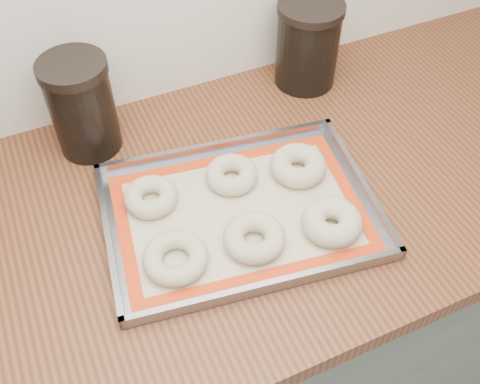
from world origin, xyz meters
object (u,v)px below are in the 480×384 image
bagel_front_right (332,222)px  bagel_back_right (298,166)px  bagel_front_mid (254,238)px  canister_right (308,44)px  bagel_back_mid (232,175)px  bagel_back_left (151,197)px  baking_tray (240,212)px  bagel_front_left (176,258)px  canister_mid (82,106)px

bagel_front_right → bagel_back_right: bagel_front_right is taller
bagel_front_mid → canister_right: bearing=51.1°
bagel_back_mid → bagel_back_right: (0.12, -0.03, 0.00)m
bagel_back_left → bagel_back_mid: size_ratio=0.99×
bagel_front_right → bagel_back_mid: (-0.11, 0.17, -0.00)m
baking_tray → bagel_front_mid: bearing=-94.8°
bagel_front_mid → canister_right: (0.29, 0.36, 0.07)m
baking_tray → bagel_front_left: (-0.14, -0.05, 0.01)m
baking_tray → bagel_back_right: bagel_back_right is taller
bagel_front_right → canister_right: canister_right is taller
canister_mid → baking_tray: bearing=-55.9°
baking_tray → bagel_front_left: bearing=-158.5°
bagel_front_right → canister_right: 0.42m
bagel_back_right → canister_mid: bearing=144.2°
bagel_front_mid → bagel_front_right: (0.13, -0.02, 0.00)m
bagel_front_right → bagel_front_left: bearing=171.1°
bagel_back_mid → canister_right: (0.27, 0.21, 0.07)m
bagel_front_mid → bagel_front_right: size_ratio=1.01×
bagel_front_right → bagel_back_mid: bearing=122.2°
bagel_back_mid → bagel_front_right: bearing=-57.8°
baking_tray → bagel_back_mid: size_ratio=5.33×
bagel_back_right → baking_tray: bearing=-162.0°
bagel_back_left → canister_mid: size_ratio=0.49×
bagel_front_right → bagel_back_left: bearing=145.0°
canister_right → bagel_back_left: bearing=-153.8°
bagel_back_right → canister_mid: (-0.33, 0.24, 0.07)m
bagel_front_right → bagel_back_right: size_ratio=0.99×
baking_tray → canister_mid: bearing=124.1°
bagel_front_right → canister_mid: canister_mid is taller
bagel_front_left → canister_mid: bearing=99.1°
canister_right → bagel_back_mid: bearing=-141.3°
bagel_back_left → bagel_back_right: (0.27, -0.04, 0.00)m
bagel_back_left → bagel_back_mid: bearing=-3.6°
bagel_back_left → canister_right: bearing=26.2°
canister_mid → bagel_back_left: bearing=-73.5°
canister_mid → bagel_front_right: bearing=-50.0°
bagel_front_mid → bagel_back_mid: bearing=80.9°
baking_tray → bagel_front_left: bagel_front_left is taller
bagel_front_right → baking_tray: bearing=142.8°
bagel_back_mid → bagel_back_right: bearing=-14.7°
baking_tray → canister_right: 0.41m
canister_mid → bagel_back_right: bearing=-35.8°
bagel_back_mid → bagel_back_right: bagel_back_right is taller
bagel_front_left → bagel_back_mid: 0.20m
bagel_front_left → bagel_back_right: bearing=19.8°
bagel_front_right → bagel_back_mid: 0.20m
canister_mid → canister_right: canister_mid is taller
canister_mid → bagel_front_left: bearing=-80.9°
bagel_back_mid → canister_right: 0.35m
bagel_front_left → canister_mid: size_ratio=0.56×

